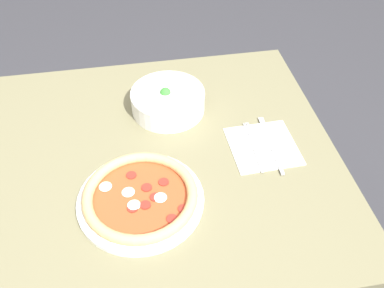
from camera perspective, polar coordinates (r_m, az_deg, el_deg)
name	(u,v)px	position (r m, az deg, el deg)	size (l,w,h in m)	color
dining_table	(152,185)	(1.24, -5.34, -5.48)	(1.01, 0.89, 0.75)	#706B4C
pizza	(140,197)	(1.04, -6.90, -7.04)	(0.31, 0.31, 0.04)	white
bowl	(168,100)	(1.27, -3.24, 5.91)	(0.22, 0.22, 0.08)	white
napkin	(263,146)	(1.19, 9.45, -0.28)	(0.18, 0.18, 0.00)	white
fork	(254,147)	(1.17, 8.25, -0.37)	(0.02, 0.19, 0.00)	silver
knife	(272,147)	(1.18, 10.62, -0.35)	(0.02, 0.22, 0.01)	silver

